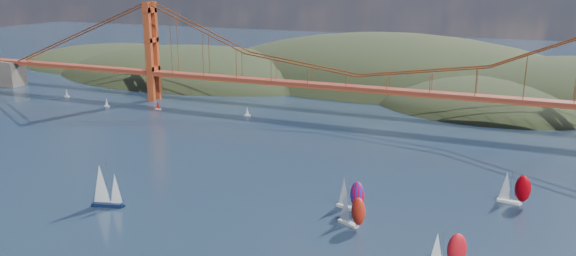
{
  "coord_description": "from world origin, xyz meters",
  "views": [
    {
      "loc": [
        72.43,
        -82.35,
        68.86
      ],
      "look_at": [
        0.57,
        90.0,
        18.11
      ],
      "focal_mm": 35.0,
      "sensor_mm": 36.0,
      "label": 1
    }
  ],
  "objects_px": {
    "racer_1": "(446,251)",
    "sloop_navy": "(105,186)",
    "racer_3": "(514,188)",
    "racer_0": "(352,209)",
    "racer_rwb": "(350,194)"
  },
  "relations": [
    {
      "from": "racer_0",
      "to": "racer_1",
      "type": "bearing_deg",
      "value": -4.03
    },
    {
      "from": "racer_3",
      "to": "racer_0",
      "type": "bearing_deg",
      "value": -130.8
    },
    {
      "from": "racer_rwb",
      "to": "sloop_navy",
      "type": "bearing_deg",
      "value": -141.22
    },
    {
      "from": "sloop_navy",
      "to": "racer_1",
      "type": "xyz_separation_m",
      "value": [
        101.84,
        0.08,
        -1.43
      ]
    },
    {
      "from": "racer_1",
      "to": "sloop_navy",
      "type": "bearing_deg",
      "value": 155.03
    },
    {
      "from": "racer_0",
      "to": "racer_1",
      "type": "distance_m",
      "value": 32.08
    },
    {
      "from": "sloop_navy",
      "to": "racer_3",
      "type": "bearing_deg",
      "value": 7.26
    },
    {
      "from": "sloop_navy",
      "to": "racer_1",
      "type": "distance_m",
      "value": 101.85
    },
    {
      "from": "racer_0",
      "to": "racer_1",
      "type": "xyz_separation_m",
      "value": [
        28.08,
        -15.5,
        0.2
      ]
    },
    {
      "from": "sloop_navy",
      "to": "racer_3",
      "type": "xyz_separation_m",
      "value": [
        115.78,
        50.69,
        -1.42
      ]
    },
    {
      "from": "racer_1",
      "to": "racer_0",
      "type": "bearing_deg",
      "value": 126.08
    },
    {
      "from": "racer_3",
      "to": "racer_rwb",
      "type": "xyz_separation_m",
      "value": [
        -45.72,
        -24.0,
        -0.09
      ]
    },
    {
      "from": "racer_3",
      "to": "racer_rwb",
      "type": "bearing_deg",
      "value": -142.97
    },
    {
      "from": "sloop_navy",
      "to": "racer_rwb",
      "type": "relative_size",
      "value": 1.39
    },
    {
      "from": "racer_1",
      "to": "racer_rwb",
      "type": "relative_size",
      "value": 1.01
    }
  ]
}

